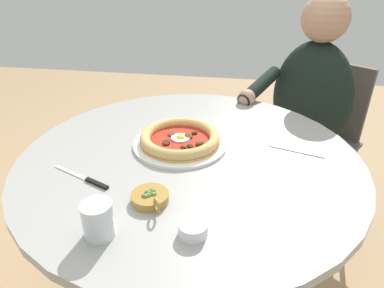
% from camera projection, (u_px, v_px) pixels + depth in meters
% --- Properties ---
extents(dining_table, '(1.01, 1.01, 0.74)m').
position_uv_depth(dining_table, '(190.00, 194.00, 1.09)').
color(dining_table, '#999993').
rests_on(dining_table, ground).
extents(pizza_on_plate, '(0.29, 0.29, 0.04)m').
position_uv_depth(pizza_on_plate, '(180.00, 140.00, 1.05)').
color(pizza_on_plate, white).
rests_on(pizza_on_plate, dining_table).
extents(water_glass, '(0.07, 0.07, 0.08)m').
position_uv_depth(water_glass, '(98.00, 222.00, 0.71)').
color(water_glass, silver).
rests_on(water_glass, dining_table).
extents(steak_knife, '(0.19, 0.09, 0.01)m').
position_uv_depth(steak_knife, '(89.00, 180.00, 0.89)').
color(steak_knife, silver).
rests_on(steak_knife, dining_table).
extents(ramekin_capers, '(0.06, 0.06, 0.03)m').
position_uv_depth(ramekin_capers, '(193.00, 228.00, 0.72)').
color(ramekin_capers, white).
rests_on(ramekin_capers, dining_table).
extents(olive_pan, '(0.09, 0.11, 0.05)m').
position_uv_depth(olive_pan, '(150.00, 197.00, 0.81)').
color(olive_pan, olive).
rests_on(olive_pan, dining_table).
extents(fork_utensil, '(0.16, 0.06, 0.00)m').
position_uv_depth(fork_utensil, '(296.00, 151.00, 1.03)').
color(fork_utensil, '#BCBCC1').
rests_on(fork_utensil, dining_table).
extents(diner_person, '(0.54, 0.43, 1.13)m').
position_uv_depth(diner_person, '(303.00, 138.00, 1.60)').
color(diner_person, '#282833').
rests_on(diner_person, ground).
extents(cafe_chair_diner, '(0.54, 0.54, 0.82)m').
position_uv_depth(cafe_chair_diner, '(317.00, 130.00, 1.68)').
color(cafe_chair_diner, '#504A45').
rests_on(cafe_chair_diner, ground).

